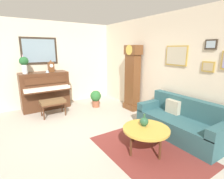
# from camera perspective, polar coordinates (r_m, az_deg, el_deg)

# --- Properties ---
(ground_plane) EXTENTS (6.40, 6.00, 0.10)m
(ground_plane) POSITION_cam_1_polar(r_m,az_deg,el_deg) (4.19, -11.34, -14.87)
(ground_plane) COLOR #B2A899
(wall_left) EXTENTS (0.13, 4.90, 2.80)m
(wall_left) POSITION_cam_1_polar(r_m,az_deg,el_deg) (6.22, -21.10, 7.86)
(wall_left) COLOR beige
(wall_left) RESTS_ON ground_plane
(wall_back) EXTENTS (5.30, 0.13, 2.80)m
(wall_back) POSITION_cam_1_polar(r_m,az_deg,el_deg) (5.08, 14.05, 7.23)
(wall_back) COLOR beige
(wall_back) RESTS_ON ground_plane
(area_rug) EXTENTS (2.10, 1.50, 0.01)m
(area_rug) POSITION_cam_1_polar(r_m,az_deg,el_deg) (3.59, 11.97, -19.13)
(area_rug) COLOR maroon
(area_rug) RESTS_ON ground_plane
(piano) EXTENTS (0.87, 1.44, 1.19)m
(piano) POSITION_cam_1_polar(r_m,az_deg,el_deg) (5.95, -21.35, -0.28)
(piano) COLOR #4C2B19
(piano) RESTS_ON ground_plane
(piano_bench) EXTENTS (0.42, 0.70, 0.48)m
(piano_bench) POSITION_cam_1_polar(r_m,az_deg,el_deg) (5.24, -19.08, -4.10)
(piano_bench) COLOR #4C2B19
(piano_bench) RESTS_ON ground_plane
(grandfather_clock) EXTENTS (0.52, 0.34, 2.03)m
(grandfather_clock) POSITION_cam_1_polar(r_m,az_deg,el_deg) (5.44, 6.76, 3.24)
(grandfather_clock) COLOR brown
(grandfather_clock) RESTS_ON ground_plane
(couch) EXTENTS (1.90, 0.80, 0.84)m
(couch) POSITION_cam_1_polar(r_m,az_deg,el_deg) (4.19, 21.79, -10.10)
(couch) COLOR #2D565B
(couch) RESTS_ON ground_plane
(coffee_table) EXTENTS (0.88, 0.88, 0.46)m
(coffee_table) POSITION_cam_1_polar(r_m,az_deg,el_deg) (3.39, 11.25, -12.97)
(coffee_table) COLOR gold
(coffee_table) RESTS_ON ground_plane
(mantel_clock) EXTENTS (0.13, 0.18, 0.38)m
(mantel_clock) POSITION_cam_1_polar(r_m,az_deg,el_deg) (5.88, -19.59, 7.24)
(mantel_clock) COLOR brown
(mantel_clock) RESTS_ON piano
(flower_vase) EXTENTS (0.26, 0.26, 0.58)m
(flower_vase) POSITION_cam_1_polar(r_m,az_deg,el_deg) (5.74, -27.18, 7.85)
(flower_vase) COLOR silver
(flower_vase) RESTS_ON piano
(teacup) EXTENTS (0.12, 0.12, 0.06)m
(teacup) POSITION_cam_1_polar(r_m,az_deg,el_deg) (5.71, -20.66, 5.50)
(teacup) COLOR #ADC6D6
(teacup) RESTS_ON piano
(green_jug) EXTENTS (0.17, 0.17, 0.24)m
(green_jug) POSITION_cam_1_polar(r_m,az_deg,el_deg) (3.44, 10.61, -10.39)
(green_jug) COLOR #234C33
(green_jug) RESTS_ON coffee_table
(potted_plant) EXTENTS (0.36, 0.36, 0.56)m
(potted_plant) POSITION_cam_1_polar(r_m,az_deg,el_deg) (5.77, -5.41, -2.68)
(potted_plant) COLOR #935138
(potted_plant) RESTS_ON ground_plane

